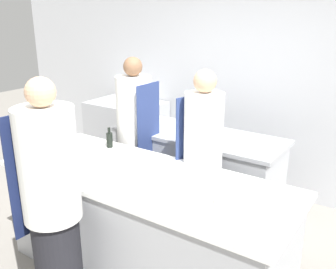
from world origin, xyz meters
TOP-DOWN VIEW (x-y plane):
  - wall_back at (0.00, 2.13)m, footprint 8.00×0.06m
  - prep_counter at (0.00, 0.00)m, footprint 2.48×0.95m
  - pass_counter at (-0.17, 1.19)m, footprint 1.85×0.73m
  - oven_range at (-1.63, 1.71)m, footprint 0.99×0.74m
  - chef_at_prep_near at (-0.23, -0.73)m, footprint 0.41×0.39m
  - chef_at_stove at (-0.73, 0.79)m, footprint 0.39×0.38m
  - chef_at_pass_far at (0.25, 0.52)m, footprint 0.38×0.37m
  - bottle_olive_oil at (-0.96, 0.00)m, footprint 0.08×0.08m
  - bottle_vinegar at (-0.67, 0.33)m, footprint 0.06×0.06m
  - bottle_wine at (-0.90, -0.28)m, footprint 0.08×0.08m
  - bowl_mixing_large at (0.79, -0.02)m, footprint 0.25×0.25m
  - bowl_prep_small at (-0.46, -0.29)m, footprint 0.19×0.19m
  - cutting_board at (0.16, 0.11)m, footprint 0.33×0.26m

SIDE VIEW (x-z plane):
  - pass_counter at x=-0.17m, z-range 0.00..0.93m
  - prep_counter at x=0.00m, z-range 0.00..0.93m
  - oven_range at x=-1.63m, z-range 0.00..0.98m
  - chef_at_stove at x=-0.73m, z-range 0.00..1.75m
  - chef_at_pass_far at x=0.25m, z-range 0.01..1.74m
  - chef_at_prep_near at x=-0.23m, z-range 0.00..1.81m
  - cutting_board at x=0.16m, z-range 0.93..0.94m
  - bowl_prep_small at x=-0.46m, z-range 0.93..0.99m
  - bowl_mixing_large at x=0.79m, z-range 0.93..0.99m
  - bottle_vinegar at x=-0.67m, z-range 0.91..1.11m
  - bottle_olive_oil at x=-0.96m, z-range 0.90..1.14m
  - bottle_wine at x=-0.90m, z-range 0.90..1.20m
  - wall_back at x=0.00m, z-range 0.00..2.80m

